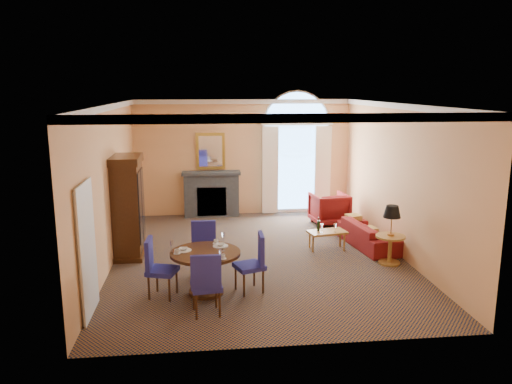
{
  "coord_description": "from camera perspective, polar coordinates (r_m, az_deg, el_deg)",
  "views": [
    {
      "loc": [
        -1.18,
        -10.0,
        3.53
      ],
      "look_at": [
        0.0,
        0.5,
        1.3
      ],
      "focal_mm": 35.0,
      "sensor_mm": 36.0,
      "label": 1
    }
  ],
  "objects": [
    {
      "name": "coffee_table",
      "position": [
        11.13,
        8.09,
        -4.58
      ],
      "size": [
        0.9,
        0.61,
        0.72
      ],
      "rotation": [
        0.0,
        0.0,
        0.19
      ],
      "color": "#AD7734",
      "rests_on": "ground"
    },
    {
      "name": "dining_chair_south",
      "position": [
        7.87,
        -5.72,
        -10.04
      ],
      "size": [
        0.52,
        0.52,
        1.04
      ],
      "rotation": [
        0.0,
        0.0,
        0.12
      ],
      "color": "navy",
      "rests_on": "ground"
    },
    {
      "name": "armchair",
      "position": [
        13.17,
        8.36,
        -1.9
      ],
      "size": [
        0.99,
        1.02,
        0.83
      ],
      "primitive_type": "imported",
      "rotation": [
        0.0,
        0.0,
        3.27
      ],
      "color": "maroon",
      "rests_on": "ground"
    },
    {
      "name": "dining_chair_north",
      "position": [
        9.55,
        -5.97,
        -6.06
      ],
      "size": [
        0.58,
        0.58,
        1.04
      ],
      "rotation": [
        0.0,
        0.0,
        2.84
      ],
      "color": "navy",
      "rests_on": "ground"
    },
    {
      "name": "armoire",
      "position": [
        10.82,
        -14.42,
        -1.8
      ],
      "size": [
        0.62,
        1.09,
        2.14
      ],
      "color": "black",
      "rests_on": "ground"
    },
    {
      "name": "room_envelope",
      "position": [
        10.78,
        -0.23,
        6.48
      ],
      "size": [
        6.04,
        7.52,
        3.45
      ],
      "color": "#F4B274",
      "rests_on": "ground"
    },
    {
      "name": "dining_table",
      "position": [
        8.71,
        -5.79,
        -8.07
      ],
      "size": [
        1.21,
        1.21,
        0.96
      ],
      "color": "black",
      "rests_on": "ground"
    },
    {
      "name": "dining_chair_west",
      "position": [
        8.69,
        -11.35,
        -8.07
      ],
      "size": [
        0.58,
        0.58,
        1.04
      ],
      "rotation": [
        0.0,
        0.0,
        -1.87
      ],
      "color": "navy",
      "rests_on": "ground"
    },
    {
      "name": "ground",
      "position": [
        10.67,
        0.3,
        -7.4
      ],
      "size": [
        7.5,
        7.5,
        0.0
      ],
      "primitive_type": "plane",
      "color": "#121D38",
      "rests_on": "ground"
    },
    {
      "name": "sofa",
      "position": [
        11.54,
        12.77,
        -4.78
      ],
      "size": [
        1.0,
        1.96,
        0.55
      ],
      "primitive_type": "imported",
      "rotation": [
        0.0,
        0.0,
        1.72
      ],
      "color": "maroon",
      "rests_on": "ground"
    },
    {
      "name": "dining_chair_east",
      "position": [
        8.76,
        -0.12,
        -7.66
      ],
      "size": [
        0.59,
        0.59,
        1.04
      ],
      "rotation": [
        0.0,
        0.0,
        1.9
      ],
      "color": "navy",
      "rests_on": "ground"
    },
    {
      "name": "side_table",
      "position": [
        10.41,
        15.19,
        -3.96
      ],
      "size": [
        0.6,
        0.6,
        1.19
      ],
      "color": "#AD7734",
      "rests_on": "ground"
    }
  ]
}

